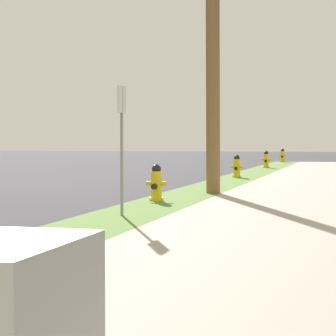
% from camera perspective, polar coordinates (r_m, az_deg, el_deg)
% --- Properties ---
extents(fire_hydrant_second, '(0.42, 0.38, 0.74)m').
position_cam_1_polar(fire_hydrant_second, '(15.02, -0.91, -1.29)').
color(fire_hydrant_second, yellow).
rests_on(fire_hydrant_second, grass_verge).
extents(fire_hydrant_third, '(0.42, 0.37, 0.74)m').
position_cam_1_polar(fire_hydrant_third, '(24.30, 5.32, 0.04)').
color(fire_hydrant_third, yellow).
rests_on(fire_hydrant_third, grass_verge).
extents(fire_hydrant_fourth, '(0.42, 0.37, 0.74)m').
position_cam_1_polar(fire_hydrant_fourth, '(32.65, 7.58, 0.59)').
color(fire_hydrant_fourth, yellow).
rests_on(fire_hydrant_fourth, grass_verge).
extents(fire_hydrant_fifth, '(0.42, 0.38, 0.74)m').
position_cam_1_polar(fire_hydrant_fifth, '(41.12, 8.82, 0.92)').
color(fire_hydrant_fifth, yellow).
rests_on(fire_hydrant_fifth, grass_verge).
extents(street_sign_post, '(0.05, 0.36, 2.12)m').
position_cam_1_polar(street_sign_post, '(12.10, -3.59, 3.49)').
color(street_sign_post, gray).
rests_on(street_sign_post, grass_verge).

